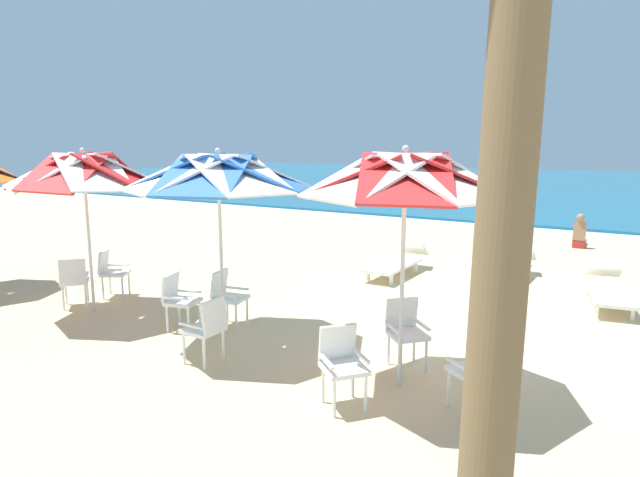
{
  "coord_description": "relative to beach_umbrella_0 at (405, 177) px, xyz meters",
  "views": [
    {
      "loc": [
        1.96,
        -8.55,
        2.83
      ],
      "look_at": [
        -3.22,
        0.22,
        1.0
      ],
      "focal_mm": 30.87,
      "sensor_mm": 36.0,
      "label": 1
    }
  ],
  "objects": [
    {
      "name": "sun_lounger_2",
      "position": [
        -2.13,
        5.0,
        -2.15
      ],
      "size": [
        0.68,
        2.16,
        0.62
      ],
      "color": "white",
      "rests_on": "ground"
    },
    {
      "name": "plastic_chair_7",
      "position": [
        -5.96,
        0.03,
        -1.94
      ],
      "size": [
        0.63,
        0.63,
        0.87
      ],
      "color": "white",
      "rests_on": "ground"
    },
    {
      "name": "plastic_chair_6",
      "position": [
        -5.95,
        0.79,
        -1.94
      ],
      "size": [
        0.62,
        0.61,
        0.87
      ],
      "color": "white",
      "rests_on": "ground"
    },
    {
      "name": "sun_lounger_0",
      "position": [
        1.89,
        4.86,
        -2.15
      ],
      "size": [
        0.98,
        2.22,
        0.62
      ],
      "color": "white",
      "rests_on": "ground"
    },
    {
      "name": "plastic_chair_3",
      "position": [
        -3.1,
        0.63,
        -1.94
      ],
      "size": [
        0.54,
        0.51,
        0.87
      ],
      "color": "white",
      "rests_on": "ground"
    },
    {
      "name": "surf_foam",
      "position": [
        0.3,
        12.82,
        -2.43
      ],
      "size": [
        80.0,
        0.7,
        0.01
      ],
      "primitive_type": "cube",
      "color": "white",
      "rests_on": "ground"
    },
    {
      "name": "beachgoer_seated",
      "position": [
        0.89,
        10.34,
        -2.14
      ],
      "size": [
        0.3,
        0.93,
        0.92
      ],
      "color": "red",
      "rests_on": "ground"
    },
    {
      "name": "beach_umbrella_1",
      "position": [
        -2.78,
        0.15,
        -0.06
      ],
      "size": [
        2.6,
        2.6,
        2.73
      ],
      "color": "silver",
      "rests_on": "ground"
    },
    {
      "name": "sun_lounger_1",
      "position": [
        0.06,
        5.64,
        -2.15
      ],
      "size": [
        0.69,
        2.16,
        0.62
      ],
      "color": "white",
      "rests_on": "ground"
    },
    {
      "name": "plastic_chair_4",
      "position": [
        -3.61,
        0.11,
        -1.94
      ],
      "size": [
        0.56,
        0.54,
        0.87
      ],
      "color": "white",
      "rests_on": "ground"
    },
    {
      "name": "beach_umbrella_2",
      "position": [
        -5.48,
        0.02,
        -0.11
      ],
      "size": [
        2.4,
        2.4,
        2.71
      ],
      "color": "silver",
      "rests_on": "ground"
    },
    {
      "name": "plastic_chair_2",
      "position": [
        0.95,
        -0.21,
        -1.94
      ],
      "size": [
        0.63,
        0.62,
        0.87
      ],
      "color": "white",
      "rests_on": "ground"
    },
    {
      "name": "sea",
      "position": [
        0.3,
        31.12,
        -2.38
      ],
      "size": [
        80.0,
        36.0,
        0.1
      ],
      "primitive_type": "cube",
      "color": "#19607F",
      "rests_on": "ground"
    },
    {
      "name": "plastic_chair_0",
      "position": [
        -0.36,
        -0.75,
        -1.94
      ],
      "size": [
        0.63,
        0.63,
        0.87
      ],
      "color": "white",
      "rests_on": "ground"
    },
    {
      "name": "beach_umbrella_0",
      "position": [
        0.0,
        0.0,
        0.0
      ],
      "size": [
        2.42,
        2.42,
        2.78
      ],
      "color": "silver",
      "rests_on": "ground"
    },
    {
      "name": "ground_plane",
      "position": [
        0.3,
        2.89,
        -2.43
      ],
      "size": [
        80.0,
        80.0,
        0.0
      ],
      "primitive_type": "plane",
      "color": "#D3B784"
    },
    {
      "name": "plastic_chair_1",
      "position": [
        -0.16,
        0.56,
        -1.94
      ],
      "size": [
        0.63,
        0.63,
        0.87
      ],
      "color": "white",
      "rests_on": "ground"
    },
    {
      "name": "plastic_chair_5",
      "position": [
        -2.37,
        -0.64,
        -1.94
      ],
      "size": [
        0.48,
        0.45,
        0.87
      ],
      "color": "white",
      "rests_on": "ground"
    }
  ]
}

